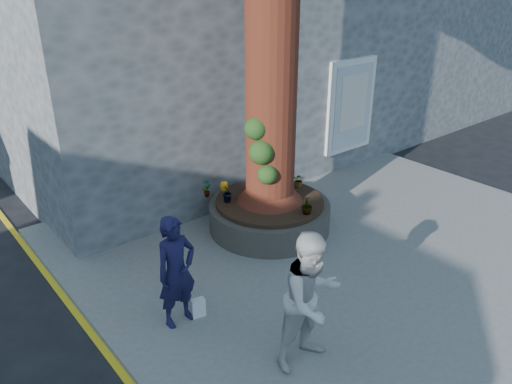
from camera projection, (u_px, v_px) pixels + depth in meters
ground at (313, 297)px, 7.84m from camera, size 120.00×120.00×0.00m
pavement at (332, 239)px, 9.38m from camera, size 9.00×8.00×0.12m
yellow_line at (103, 349)px, 6.79m from camera, size 0.10×30.00×0.01m
stone_shop at (190, 31)px, 13.01m from camera, size 10.30×8.30×6.30m
neighbour_shop at (382, 18)px, 17.68m from camera, size 6.00×8.00×6.00m
planter at (269, 214)px, 9.54m from camera, size 2.30×2.30×0.60m
man at (177, 272)px, 6.81m from camera, size 0.63×0.43×1.66m
woman at (311, 300)px, 6.09m from camera, size 0.91×0.72×1.84m
shopping_bag at (198, 308)px, 7.20m from camera, size 0.22×0.16×0.28m
plant_a at (207, 188)px, 9.44m from camera, size 0.24×0.21×0.38m
plant_b at (226, 192)px, 9.23m from camera, size 0.30×0.30×0.40m
plant_c at (307, 205)px, 8.82m from camera, size 0.21×0.21×0.34m
plant_d at (299, 180)px, 9.90m from camera, size 0.33×0.33×0.28m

